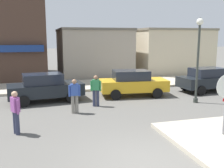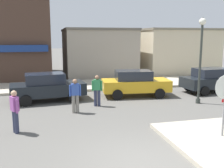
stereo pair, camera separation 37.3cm
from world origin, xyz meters
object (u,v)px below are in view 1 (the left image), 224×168
Objects in this scene: lamp_post at (198,48)px; parked_car_third at (208,79)px; pedestrian_crossing_near at (16,111)px; parked_car_second at (133,83)px; pedestrian_kerb_side at (96,90)px; parked_car_nearest at (45,87)px; pedestrian_crossing_far at (75,95)px.

parked_car_third is at bearing 44.05° from lamp_post.
pedestrian_crossing_near is at bearing -165.42° from lamp_post.
parked_car_second is at bearing 137.95° from lamp_post.
parked_car_third is 2.56× the size of pedestrian_crossing_near.
pedestrian_crossing_near is (-6.31, -4.83, 0.06)m from parked_car_second.
pedestrian_kerb_side is (-2.66, -1.75, 0.06)m from parked_car_second.
lamp_post reaches higher than parked_car_nearest.
parked_car_nearest is at bearing 162.57° from lamp_post.
pedestrian_kerb_side is at bearing -146.56° from parked_car_second.
lamp_post is 5.83m from pedestrian_kerb_side.
pedestrian_kerb_side is (1.22, 0.95, 0.00)m from pedestrian_crossing_far.
parked_car_third is at bearing -0.69° from parked_car_second.
pedestrian_kerb_side is at bearing 172.40° from lamp_post.
parked_car_nearest is 1.00× the size of parked_car_second.
pedestrian_crossing_far is (-6.62, -0.23, -2.09)m from lamp_post.
lamp_post reaches higher than parked_car_third.
parked_car_second is 2.58× the size of pedestrian_crossing_far.
pedestrian_crossing_far and pedestrian_kerb_side have the same top height.
parked_car_third is (10.36, -0.06, 0.00)m from parked_car_nearest.
pedestrian_kerb_side is (3.65, 3.07, 0.00)m from pedestrian_crossing_near.
parked_car_nearest is at bearing 144.69° from pedestrian_kerb_side.
pedestrian_kerb_side is at bearing -167.91° from parked_car_third.
lamp_post is 4.27m from parked_car_second.
parked_car_second is (5.13, 0.00, 0.00)m from parked_car_nearest.
parked_car_nearest is 2.59× the size of pedestrian_crossing_near.
parked_car_second and parked_car_third have the same top height.
pedestrian_crossing_far is (1.25, -2.70, 0.06)m from parked_car_nearest.
pedestrian_crossing_near is at bearing -142.57° from parked_car_second.
parked_car_nearest is 3.03m from pedestrian_kerb_side.
parked_car_nearest is at bearing 179.66° from parked_car_third.
parked_car_nearest and parked_car_third have the same top height.
pedestrian_kerb_side is at bearing 37.95° from pedestrian_crossing_far.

